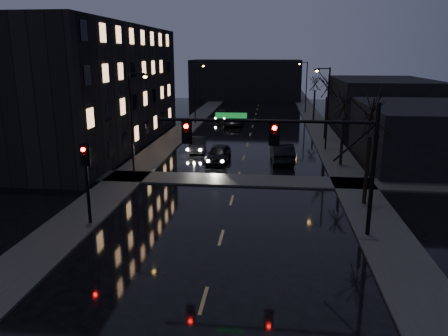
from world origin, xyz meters
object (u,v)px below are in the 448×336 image
(oncoming_car_a, at_px, (218,154))
(lead_car, at_px, (282,152))
(oncoming_car_c, at_px, (234,119))
(oncoming_car_b, at_px, (198,144))
(oncoming_car_d, at_px, (222,115))

(oncoming_car_a, bearing_deg, lead_car, 11.85)
(oncoming_car_c, bearing_deg, oncoming_car_a, -90.79)
(oncoming_car_a, distance_m, oncoming_car_b, 4.89)
(oncoming_car_b, bearing_deg, lead_car, -27.89)
(oncoming_car_b, xyz_separation_m, oncoming_car_d, (0.02, 20.38, 0.03))
(oncoming_car_b, xyz_separation_m, lead_car, (8.08, -3.33, 0.17))
(oncoming_car_b, distance_m, oncoming_car_c, 16.49)
(oncoming_car_c, bearing_deg, oncoming_car_d, 115.29)
(oncoming_car_a, height_order, oncoming_car_b, oncoming_car_a)
(oncoming_car_b, distance_m, oncoming_car_d, 20.38)
(oncoming_car_b, height_order, oncoming_car_d, oncoming_car_d)
(oncoming_car_b, relative_size, oncoming_car_c, 0.76)
(oncoming_car_a, distance_m, oncoming_car_d, 24.69)
(oncoming_car_c, distance_m, oncoming_car_d, 4.53)
(oncoming_car_d, xyz_separation_m, lead_car, (8.06, -23.71, 0.14))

